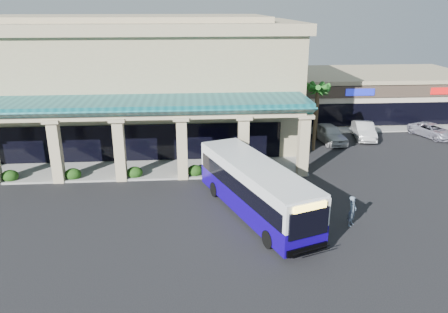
{
  "coord_description": "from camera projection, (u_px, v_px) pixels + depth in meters",
  "views": [
    {
      "loc": [
        -2.27,
        -25.2,
        12.34
      ],
      "look_at": [
        -0.06,
        3.6,
        2.2
      ],
      "focal_mm": 35.0,
      "sensor_mm": 36.0,
      "label": 1
    }
  ],
  "objects": [
    {
      "name": "car_white",
      "position": [
        364.0,
        131.0,
        41.97
      ],
      "size": [
        2.54,
        5.05,
        1.59
      ],
      "primitive_type": "imported",
      "rotation": [
        0.0,
        0.0,
        -0.19
      ],
      "color": "silver",
      "rests_on": "ground"
    },
    {
      "name": "palm_0",
      "position": [
        316.0,
        114.0,
        37.82
      ],
      "size": [
        2.4,
        2.4,
        6.6
      ],
      "primitive_type": null,
      "color": "#195416",
      "rests_on": "ground"
    },
    {
      "name": "car_gray",
      "position": [
        432.0,
        131.0,
        42.48
      ],
      "size": [
        3.66,
        5.19,
        1.32
      ],
      "primitive_type": "imported",
      "rotation": [
        0.0,
        0.0,
        0.35
      ],
      "color": "#A2A0B3",
      "rests_on": "ground"
    },
    {
      "name": "car_silver",
      "position": [
        330.0,
        134.0,
        40.89
      ],
      "size": [
        2.56,
        5.1,
        1.67
      ],
      "primitive_type": "imported",
      "rotation": [
        0.0,
        0.0,
        0.13
      ],
      "color": "#BDBDBD",
      "rests_on": "ground"
    },
    {
      "name": "pedestrian",
      "position": [
        352.0,
        211.0,
        25.42
      ],
      "size": [
        0.77,
        0.8,
        1.84
      ],
      "primitive_type": "imported",
      "rotation": [
        0.0,
        0.0,
        0.87
      ],
      "color": "slate",
      "rests_on": "ground"
    },
    {
      "name": "broadleaf_tree",
      "position": [
        285.0,
        104.0,
        45.57
      ],
      "size": [
        2.6,
        2.6,
        4.81
      ],
      "primitive_type": null,
      "color": "#16370C",
      "rests_on": "ground"
    },
    {
      "name": "ground",
      "position": [
        229.0,
        207.0,
        27.95
      ],
      "size": [
        110.0,
        110.0,
        0.0
      ],
      "primitive_type": "plane",
      "color": "black"
    },
    {
      "name": "main_building",
      "position": [
        129.0,
        79.0,
        40.55
      ],
      "size": [
        30.8,
        14.8,
        11.35
      ],
      "primitive_type": null,
      "color": "tan",
      "rests_on": "ground"
    },
    {
      "name": "palm_1",
      "position": [
        317.0,
        110.0,
        40.85
      ],
      "size": [
        2.4,
        2.4,
        5.8
      ],
      "primitive_type": null,
      "color": "#195416",
      "rests_on": "ground"
    },
    {
      "name": "strip_mall",
      "position": [
        364.0,
        93.0,
        51.02
      ],
      "size": [
        22.5,
        12.5,
        4.9
      ],
      "primitive_type": null,
      "color": "beige",
      "rests_on": "ground"
    },
    {
      "name": "arcade",
      "position": [
        116.0,
        137.0,
        32.83
      ],
      "size": [
        30.0,
        6.2,
        5.7
      ],
      "primitive_type": null,
      "color": "#0E4D55",
      "rests_on": "ground"
    },
    {
      "name": "transit_bus",
      "position": [
        255.0,
        190.0,
        26.58
      ],
      "size": [
        6.56,
        11.92,
        3.27
      ],
      "primitive_type": null,
      "rotation": [
        0.0,
        0.0,
        0.35
      ],
      "color": "#120087",
      "rests_on": "ground"
    }
  ]
}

